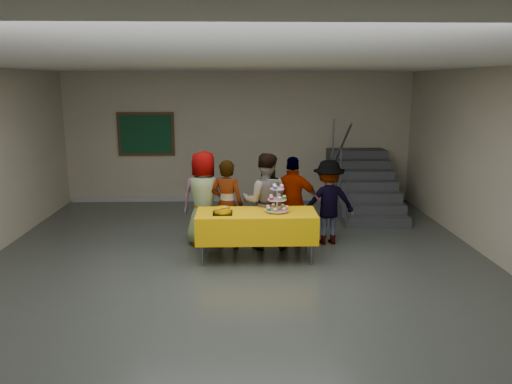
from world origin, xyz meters
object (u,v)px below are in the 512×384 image
(cupcake_stand, at_px, (277,202))
(schoolchild_a, at_px, (204,199))
(schoolchild_d, at_px, (293,202))
(staircase, at_px, (361,188))
(bake_table, at_px, (256,225))
(schoolchild_b, at_px, (227,204))
(schoolchild_c, at_px, (265,201))
(schoolchild_e, at_px, (328,202))
(noticeboard, at_px, (146,134))
(bear_cake, at_px, (223,210))

(cupcake_stand, height_order, schoolchild_a, schoolchild_a)
(schoolchild_d, xyz_separation_m, staircase, (1.77, 2.53, -0.29))
(schoolchild_a, relative_size, staircase, 0.68)
(bake_table, distance_m, schoolchild_b, 0.77)
(staircase, bearing_deg, cupcake_stand, -123.60)
(cupcake_stand, distance_m, schoolchild_c, 0.58)
(schoolchild_e, height_order, staircase, staircase)
(staircase, bearing_deg, noticeboard, 170.18)
(bake_table, xyz_separation_m, schoolchild_b, (-0.48, 0.56, 0.20))
(cupcake_stand, bearing_deg, noticeboard, 124.50)
(schoolchild_c, bearing_deg, bear_cake, 44.71)
(bear_cake, bearing_deg, cupcake_stand, 5.16)
(bear_cake, distance_m, schoolchild_c, 0.93)
(schoolchild_a, relative_size, schoolchild_d, 1.05)
(schoolchild_a, xyz_separation_m, schoolchild_e, (2.14, 0.01, -0.08))
(schoolchild_c, distance_m, schoolchild_d, 0.49)
(schoolchild_c, bearing_deg, schoolchild_d, -168.62)
(schoolchild_c, relative_size, staircase, 0.68)
(bake_table, xyz_separation_m, cupcake_stand, (0.32, 0.01, 0.38))
(schoolchild_a, distance_m, staircase, 4.08)
(bake_table, relative_size, schoolchild_e, 1.28)
(schoolchild_b, bearing_deg, schoolchild_e, -160.06)
(schoolchild_b, distance_m, schoolchild_c, 0.64)
(bear_cake, relative_size, schoolchild_c, 0.22)
(schoolchild_d, xyz_separation_m, schoolchild_e, (0.62, 0.15, -0.04))
(bake_table, xyz_separation_m, schoolchild_d, (0.64, 0.63, 0.22))
(bake_table, relative_size, schoolchild_d, 1.21)
(cupcake_stand, distance_m, schoolchild_b, 0.99)
(cupcake_stand, relative_size, bear_cake, 1.24)
(schoolchild_b, xyz_separation_m, staircase, (2.89, 2.59, -0.27))
(schoolchild_b, bearing_deg, cupcake_stand, 158.19)
(schoolchild_c, distance_m, staircase, 3.46)
(bear_cake, bearing_deg, staircase, 47.65)
(schoolchild_d, xyz_separation_m, noticeboard, (-3.06, 3.36, 0.82))
(schoolchild_a, height_order, schoolchild_b, schoolchild_a)
(schoolchild_c, relative_size, schoolchild_d, 1.05)
(schoolchild_d, bearing_deg, staircase, -118.26)
(schoolchild_c, distance_m, schoolchild_e, 1.13)
(schoolchild_e, bearing_deg, cupcake_stand, 32.99)
(bake_table, bearing_deg, staircase, 52.58)
(staircase, relative_size, noticeboard, 1.85)
(noticeboard, bearing_deg, schoolchild_b, -60.51)
(bake_table, height_order, noticeboard, noticeboard)
(schoolchild_d, bearing_deg, schoolchild_b, 10.03)
(schoolchild_b, xyz_separation_m, schoolchild_d, (1.12, 0.06, 0.02))
(bear_cake, height_order, staircase, staircase)
(cupcake_stand, height_order, noticeboard, noticeboard)
(bake_table, relative_size, schoolchild_b, 1.24)
(bear_cake, xyz_separation_m, schoolchild_e, (1.79, 0.85, -0.09))
(schoolchild_b, bearing_deg, bake_table, 143.18)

